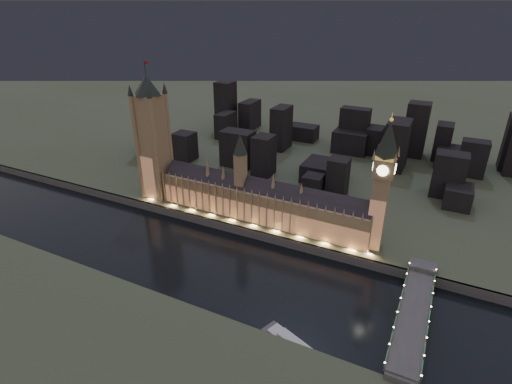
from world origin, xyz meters
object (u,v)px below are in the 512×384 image
at_px(westminster_bridge, 413,314).
at_px(river_boat, 296,346).
at_px(elizabeth_tower, 383,177).
at_px(victoria_tower, 152,133).
at_px(palace_of_westminster, 260,201).

bearing_deg(westminster_bridge, river_boat, -137.72).
height_order(elizabeth_tower, westminster_bridge, elizabeth_tower).
bearing_deg(westminster_bridge, victoria_tower, 165.76).
xyz_separation_m(victoria_tower, westminster_bridge, (257.54, -65.37, -67.99)).
relative_size(elizabeth_tower, westminster_bridge, 0.98).
xyz_separation_m(palace_of_westminster, elizabeth_tower, (102.79, 0.18, 43.18)).
bearing_deg(river_boat, westminster_bridge, 42.28).
height_order(victoria_tower, elizabeth_tower, victoria_tower).
height_order(palace_of_westminster, victoria_tower, victoria_tower).
bearing_deg(elizabeth_tower, river_boat, -99.68).
bearing_deg(river_boat, palace_of_westminster, 124.51).
relative_size(victoria_tower, river_boat, 2.66).
bearing_deg(victoria_tower, palace_of_westminster, -0.09).
distance_m(victoria_tower, westminster_bridge, 274.27).
bearing_deg(victoria_tower, river_boat, -31.26).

